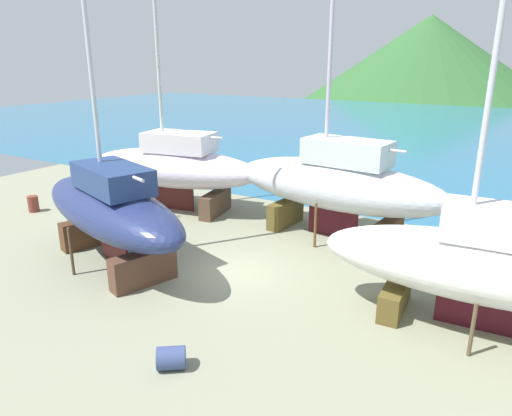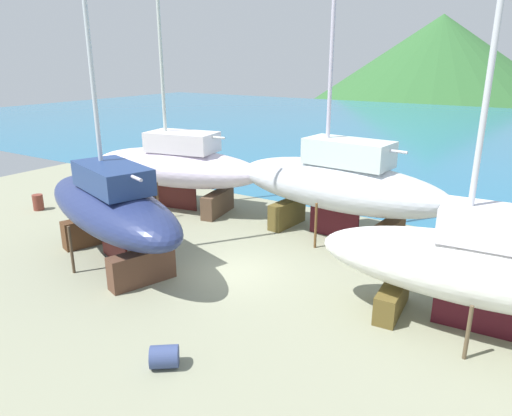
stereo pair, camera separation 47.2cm
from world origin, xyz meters
name	(u,v)px [view 2 (the right image)]	position (x,y,z in m)	size (l,w,h in m)	color
ground_plane	(196,294)	(0.00, -2.16, 0.00)	(47.61, 47.61, 0.00)	gray
sea_water	(454,133)	(0.00, 45.28, 0.00)	(149.85, 71.08, 0.01)	teal
headland_hill	(435,93)	(-17.63, 113.79, 0.00)	(112.10, 112.10, 37.61)	#2F602E
sailboat_mid_port	(176,166)	(-7.58, 5.34, 2.53)	(11.00, 5.35, 17.68)	#4F3A2D
sailboat_far_slipway	(337,184)	(1.92, 6.01, 2.71)	(11.16, 4.06, 18.98)	brown
sailboat_large_starboard	(111,207)	(-4.77, -1.77, 2.47)	(10.96, 6.30, 16.03)	#50311D
sailboat_small_center	(481,268)	(9.03, 0.70, 2.24)	(10.24, 3.67, 15.76)	brown
worker	(141,171)	(-13.60, 8.28, 0.88)	(0.40, 0.50, 1.69)	orange
barrel_tipped_center	(38,202)	(-14.20, 0.80, 0.45)	(0.58, 0.58, 0.91)	brown
barrel_tipped_left	(164,357)	(2.03, -5.95, 0.33)	(0.65, 0.65, 0.79)	#364474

